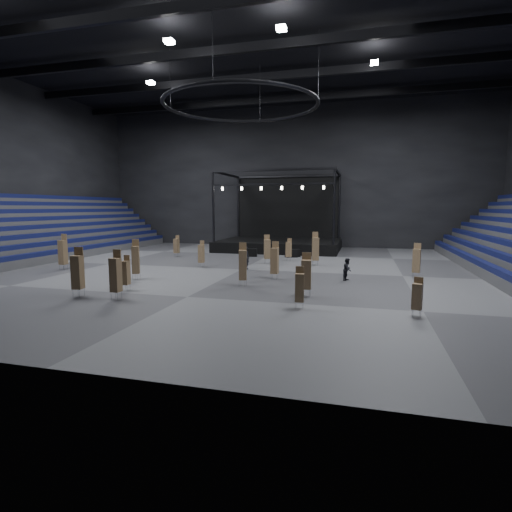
% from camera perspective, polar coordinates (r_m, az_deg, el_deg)
% --- Properties ---
extents(floor, '(50.00, 50.00, 0.00)m').
position_cam_1_polar(floor, '(32.76, -2.08, -1.93)').
color(floor, '#57575A').
rests_on(floor, ground).
extents(ceiling, '(50.00, 42.00, 0.20)m').
position_cam_1_polar(ceiling, '(34.86, -2.23, 28.75)').
color(ceiling, black).
rests_on(ceiling, wall_back).
extents(wall_back, '(50.00, 0.20, 18.00)m').
position_cam_1_polar(wall_back, '(52.95, 4.69, 11.20)').
color(wall_back, black).
rests_on(wall_back, ground).
extents(wall_front, '(50.00, 0.20, 18.00)m').
position_cam_1_polar(wall_front, '(14.31, -29.93, 22.08)').
color(wall_front, black).
rests_on(wall_front, ground).
extents(bleachers_left, '(7.20, 40.00, 6.40)m').
position_cam_1_polar(bleachers_left, '(44.96, -31.30, 1.70)').
color(bleachers_left, '#464648').
rests_on(bleachers_left, floor).
extents(stage, '(14.00, 10.00, 9.20)m').
position_cam_1_polar(stage, '(48.26, 3.58, 2.65)').
color(stage, black).
rests_on(stage, floor).
extents(truss_ring, '(12.30, 12.30, 5.15)m').
position_cam_1_polar(truss_ring, '(33.33, -2.18, 20.74)').
color(truss_ring, black).
rests_on(truss_ring, ceiling).
extents(roof_girders, '(49.00, 30.35, 0.70)m').
position_cam_1_polar(roof_girders, '(34.57, -2.22, 27.52)').
color(roof_girders, black).
rests_on(roof_girders, ceiling).
extents(floodlights, '(28.60, 16.60, 0.25)m').
position_cam_1_polar(floodlights, '(30.82, -4.73, 28.94)').
color(floodlights, white).
rests_on(floodlights, roof_girders).
extents(flight_case_left, '(1.32, 0.84, 0.81)m').
position_cam_1_polar(flight_case_left, '(41.30, -0.71, 0.49)').
color(flight_case_left, black).
rests_on(flight_case_left, floor).
extents(flight_case_mid, '(1.31, 0.94, 0.79)m').
position_cam_1_polar(flight_case_mid, '(41.25, 5.52, 0.43)').
color(flight_case_mid, black).
rests_on(flight_case_mid, floor).
extents(flight_case_right, '(1.36, 1.06, 0.81)m').
position_cam_1_polar(flight_case_right, '(40.78, 5.06, 0.38)').
color(flight_case_right, black).
rests_on(flight_case_right, floor).
extents(chair_stack_0, '(0.42, 0.42, 2.16)m').
position_cam_1_polar(chair_stack_0, '(25.67, -18.11, -2.21)').
color(chair_stack_0, silver).
rests_on(chair_stack_0, floor).
extents(chair_stack_1, '(0.56, 0.56, 2.20)m').
position_cam_1_polar(chair_stack_1, '(41.92, -11.29, 1.48)').
color(chair_stack_1, silver).
rests_on(chair_stack_1, floor).
extents(chair_stack_2, '(0.54, 0.54, 2.13)m').
position_cam_1_polar(chair_stack_2, '(38.11, 4.69, 1.00)').
color(chair_stack_2, silver).
rests_on(chair_stack_2, floor).
extents(chair_stack_3, '(0.54, 0.54, 2.92)m').
position_cam_1_polar(chair_stack_3, '(36.03, -25.86, 0.57)').
color(chair_stack_3, silver).
rests_on(chair_stack_3, floor).
extents(chair_stack_4, '(0.48, 0.48, 2.24)m').
position_cam_1_polar(chair_stack_4, '(34.47, -7.83, 0.39)').
color(chair_stack_4, silver).
rests_on(chair_stack_4, floor).
extents(chair_stack_5, '(0.52, 0.52, 2.68)m').
position_cam_1_polar(chair_stack_5, '(28.08, 2.68, -0.58)').
color(chair_stack_5, silver).
rests_on(chair_stack_5, floor).
extents(chair_stack_6, '(0.53, 0.53, 1.85)m').
position_cam_1_polar(chair_stack_6, '(19.99, 22.04, -5.28)').
color(chair_stack_6, silver).
rests_on(chair_stack_6, floor).
extents(chair_stack_7, '(0.49, 0.49, 2.13)m').
position_cam_1_polar(chair_stack_7, '(20.07, 6.24, -4.40)').
color(chair_stack_7, silver).
rests_on(chair_stack_7, floor).
extents(chair_stack_8, '(0.61, 0.61, 2.52)m').
position_cam_1_polar(chair_stack_8, '(30.77, 21.96, -0.54)').
color(chair_stack_8, silver).
rests_on(chair_stack_8, floor).
extents(chair_stack_9, '(0.67, 0.67, 2.93)m').
position_cam_1_polar(chair_stack_9, '(35.25, 8.49, 1.08)').
color(chair_stack_9, silver).
rests_on(chair_stack_9, floor).
extents(chair_stack_10, '(0.59, 0.59, 2.52)m').
position_cam_1_polar(chair_stack_10, '(22.77, 7.19, -2.51)').
color(chair_stack_10, silver).
rests_on(chair_stack_10, floor).
extents(chair_stack_11, '(0.61, 0.61, 2.83)m').
position_cam_1_polar(chair_stack_11, '(24.78, -24.12, -2.01)').
color(chair_stack_11, silver).
rests_on(chair_stack_11, floor).
extents(chair_stack_12, '(0.51, 0.51, 2.76)m').
position_cam_1_polar(chair_stack_12, '(23.32, -19.41, -2.44)').
color(chair_stack_12, silver).
rests_on(chair_stack_12, floor).
extents(chair_stack_13, '(0.60, 0.60, 2.82)m').
position_cam_1_polar(chair_stack_13, '(25.66, -1.90, -1.18)').
color(chair_stack_13, silver).
rests_on(chair_stack_13, floor).
extents(chair_stack_14, '(0.70, 0.70, 2.61)m').
position_cam_1_polar(chair_stack_14, '(36.04, 1.61, 1.07)').
color(chair_stack_14, silver).
rests_on(chair_stack_14, floor).
extents(chair_stack_15, '(0.65, 0.65, 2.84)m').
position_cam_1_polar(chair_stack_15, '(29.35, -16.81, -0.43)').
color(chair_stack_15, silver).
rests_on(chair_stack_15, floor).
extents(man_center, '(0.81, 0.66, 1.91)m').
position_cam_1_polar(man_center, '(32.82, -1.50, -0.22)').
color(man_center, black).
rests_on(man_center, floor).
extents(crew_member, '(0.81, 0.91, 1.56)m').
position_cam_1_polar(crew_member, '(28.41, 12.93, -1.88)').
color(crew_member, black).
rests_on(crew_member, floor).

